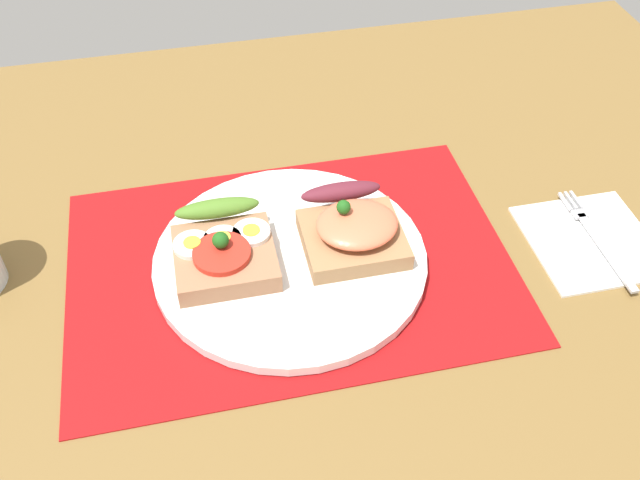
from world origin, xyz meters
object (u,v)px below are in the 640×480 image
object	(u,v)px
sandwich_egg_tomato	(223,249)
fork	(595,235)
plate	(290,259)
sandwich_salmon	(352,227)
napkin	(591,240)

from	to	relation	value
sandwich_egg_tomato	fork	size ratio (longest dim) A/B	0.72
plate	sandwich_egg_tomato	bearing A→B (deg)	172.84
sandwich_salmon	plate	bearing A→B (deg)	-173.49
plate	fork	xyz separation A→B (cm)	(31.08, -3.28, -0.07)
plate	fork	distance (cm)	31.26
plate	sandwich_salmon	world-z (taller)	sandwich_salmon
plate	fork	size ratio (longest dim) A/B	1.82
plate	fork	world-z (taller)	plate
sandwich_egg_tomato	napkin	size ratio (longest dim) A/B	0.82
plate	fork	bearing A→B (deg)	-6.03
napkin	sandwich_egg_tomato	bearing A→B (deg)	173.55
sandwich_salmon	sandwich_egg_tomato	bearing A→B (deg)	179.73
plate	napkin	xyz separation A→B (cm)	(30.68, -3.39, -0.53)
sandwich_egg_tomato	napkin	bearing A→B (deg)	-6.45
fork	sandwich_salmon	bearing A→B (deg)	170.75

